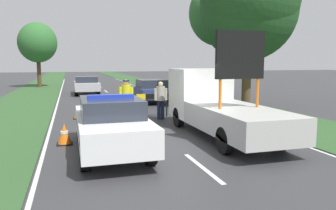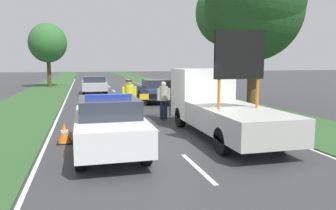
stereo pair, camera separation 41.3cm
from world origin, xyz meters
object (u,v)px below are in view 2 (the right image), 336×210
(utility_pole, at_px, (226,35))
(traffic_cone_near_truck, at_px, (81,112))
(road_barrier, at_px, (149,98))
(roadside_tree_near_right, at_px, (227,13))
(police_officer, at_px, (129,96))
(traffic_cone_near_police, at_px, (124,111))
(roadside_tree_mid_right, at_px, (254,9))
(police_car, at_px, (109,123))
(pedestrian_civilian, at_px, (164,97))
(queued_car_sedan_silver, at_px, (94,84))
(roadside_tree_near_left, at_px, (48,43))
(work_truck, at_px, (217,104))
(traffic_cone_centre_front, at_px, (64,133))
(queued_car_hatch_blue, at_px, (157,90))

(utility_pole, bearing_deg, traffic_cone_near_truck, -166.11)
(road_barrier, xyz_separation_m, roadside_tree_near_right, (6.71, 6.36, 4.95))
(police_officer, relative_size, roadside_tree_near_right, 0.22)
(traffic_cone_near_police, height_order, roadside_tree_mid_right, roadside_tree_mid_right)
(police_car, distance_m, pedestrian_civilian, 5.56)
(traffic_cone_near_police, distance_m, roadside_tree_mid_right, 8.76)
(queued_car_sedan_silver, relative_size, utility_pole, 0.55)
(roadside_tree_mid_right, bearing_deg, queued_car_sedan_silver, 126.18)
(roadside_tree_near_right, bearing_deg, roadside_tree_near_left, 131.36)
(pedestrian_civilian, relative_size, utility_pole, 0.22)
(traffic_cone_near_police, relative_size, roadside_tree_near_left, 0.10)
(police_car, relative_size, pedestrian_civilian, 2.87)
(police_officer, height_order, roadside_tree_near_right, roadside_tree_near_right)
(road_barrier, height_order, roadside_tree_near_right, roadside_tree_near_right)
(police_car, xyz_separation_m, traffic_cone_near_truck, (-0.78, 6.00, -0.55))
(police_officer, height_order, traffic_cone_near_truck, police_officer)
(work_truck, height_order, roadside_tree_mid_right, roadside_tree_mid_right)
(roadside_tree_mid_right, bearing_deg, police_car, -140.32)
(road_barrier, height_order, traffic_cone_centre_front, road_barrier)
(road_barrier, height_order, queued_car_hatch_blue, queued_car_hatch_blue)
(traffic_cone_near_truck, height_order, queued_car_hatch_blue, queued_car_hatch_blue)
(traffic_cone_near_police, bearing_deg, utility_pole, 21.89)
(queued_car_hatch_blue, bearing_deg, queued_car_sedan_silver, -60.68)
(traffic_cone_centre_front, xyz_separation_m, roadside_tree_mid_right, (9.49, 5.49, 4.99))
(police_officer, distance_m, roadside_tree_mid_right, 8.32)
(road_barrier, distance_m, traffic_cone_near_truck, 3.13)
(work_truck, bearing_deg, queued_car_sedan_silver, -74.84)
(pedestrian_civilian, distance_m, utility_pole, 6.20)
(road_barrier, distance_m, queued_car_sedan_silver, 12.44)
(road_barrier, xyz_separation_m, traffic_cone_centre_front, (-3.53, -4.16, -0.56))
(roadside_tree_near_left, bearing_deg, traffic_cone_near_truck, -81.02)
(police_car, distance_m, roadside_tree_near_right, 15.66)
(police_car, height_order, queued_car_sedan_silver, police_car)
(traffic_cone_near_police, bearing_deg, roadside_tree_mid_right, 10.17)
(road_barrier, height_order, police_officer, police_officer)
(police_car, relative_size, police_officer, 2.70)
(queued_car_sedan_silver, xyz_separation_m, roadside_tree_mid_right, (8.00, -10.94, 4.56))
(pedestrian_civilian, xyz_separation_m, roadside_tree_near_left, (-6.83, 21.77, 3.49))
(road_barrier, height_order, roadside_tree_near_left, roadside_tree_near_left)
(pedestrian_civilian, bearing_deg, roadside_tree_near_left, 137.26)
(road_barrier, distance_m, pedestrian_civilian, 0.87)
(police_officer, relative_size, utility_pole, 0.23)
(police_officer, relative_size, roadside_tree_near_left, 0.28)
(police_officer, bearing_deg, pedestrian_civilian, -166.16)
(road_barrier, xyz_separation_m, police_officer, (-0.97, -0.49, 0.18))
(roadside_tree_mid_right, bearing_deg, queued_car_hatch_blue, 134.74)
(road_barrier, relative_size, traffic_cone_near_police, 3.93)
(police_officer, distance_m, utility_pole, 7.25)
(police_car, bearing_deg, traffic_cone_centre_front, 129.71)
(traffic_cone_centre_front, xyz_separation_m, queued_car_sedan_silver, (1.48, 16.43, 0.43))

